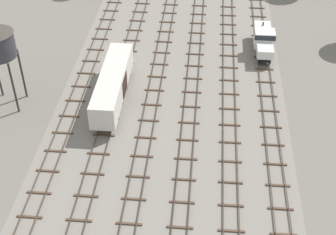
% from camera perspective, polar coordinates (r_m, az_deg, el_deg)
% --- Properties ---
extents(ground_plane, '(480.00, 480.00, 0.00)m').
position_cam_1_polar(ground_plane, '(76.98, 1.70, 10.96)').
color(ground_plane, slate).
extents(ballast_bed, '(27.02, 176.00, 0.01)m').
position_cam_1_polar(ballast_bed, '(76.98, 1.70, 10.96)').
color(ballast_bed, gray).
rests_on(ballast_bed, ground).
extents(track_far_left, '(2.40, 126.00, 0.29)m').
position_cam_1_polar(track_far_left, '(79.20, -6.76, 11.64)').
color(track_far_left, '#47382D').
rests_on(track_far_left, ground).
extents(track_left, '(2.40, 126.00, 0.29)m').
position_cam_1_polar(track_left, '(78.44, -3.39, 11.57)').
color(track_left, '#47382D').
rests_on(track_left, ground).
extents(track_centre_left, '(2.40, 126.00, 0.29)m').
position_cam_1_polar(track_centre_left, '(77.95, 0.03, 11.45)').
color(track_centre_left, '#47382D').
rests_on(track_centre_left, ground).
extents(track_centre, '(2.40, 126.00, 0.29)m').
position_cam_1_polar(track_centre, '(77.73, 3.48, 11.30)').
color(track_centre, '#47382D').
rests_on(track_centre, ground).
extents(track_centre_right, '(2.40, 126.00, 0.29)m').
position_cam_1_polar(track_centre_right, '(77.78, 6.93, 11.10)').
color(track_centre_right, '#47382D').
rests_on(track_centre_right, ground).
extents(track_right, '(2.40, 126.00, 0.29)m').
position_cam_1_polar(track_right, '(78.10, 10.36, 10.87)').
color(track_right, '#47382D').
rests_on(track_right, ground).
extents(freight_boxcar_left_nearest, '(2.87, 14.00, 3.60)m').
position_cam_1_polar(freight_boxcar_left_nearest, '(58.59, -6.35, 3.87)').
color(freight_boxcar_left_nearest, beige).
rests_on(freight_boxcar_left_nearest, ground).
extents(shunter_loco_right_near, '(2.74, 8.46, 3.10)m').
position_cam_1_polar(shunter_loco_right_near, '(69.41, 10.94, 8.87)').
color(shunter_loco_right_near, white).
rests_on(shunter_loco_right_near, ground).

